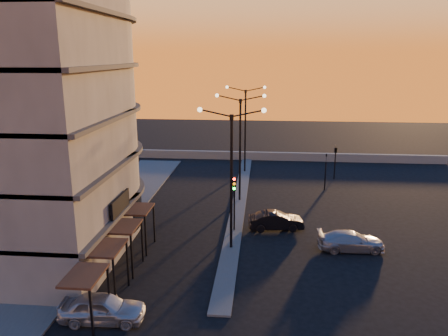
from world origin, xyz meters
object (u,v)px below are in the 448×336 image
traffic_light_main (234,195)px  car_hatchback (102,308)px  car_sedan (276,221)px  streetlamp_mid (240,139)px  car_wagon (351,241)px

traffic_light_main → car_hatchback: bearing=-115.7°
traffic_light_main → car_sedan: (3.08, 0.84, -2.22)m
streetlamp_mid → traffic_light_main: size_ratio=2.24×
streetlamp_mid → car_hatchback: size_ratio=2.29×
traffic_light_main → car_hatchback: traffic_light_main is taller
car_sedan → car_hatchback: bearing=137.1°
car_wagon → traffic_light_main: bearing=70.1°
streetlamp_mid → car_hatchback: streetlamp_mid is taller
streetlamp_mid → traffic_light_main: 7.62m
car_wagon → car_hatchback: bearing=120.9°
car_hatchback → streetlamp_mid: bearing=-19.6°
streetlamp_mid → car_sedan: bearing=-63.9°
car_sedan → car_wagon: bearing=-130.9°
traffic_light_main → car_hatchback: 13.17m
traffic_light_main → car_sedan: traffic_light_main is taller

